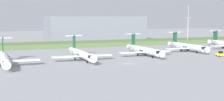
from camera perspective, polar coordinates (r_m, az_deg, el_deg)
ground_plane at (r=139.68m, az=-2.04°, el=-0.66°), size 500.00×500.00×0.00m
grass_berm at (r=177.37m, az=-6.22°, el=1.15°), size 320.00×20.00×2.46m
regional_jet_second at (r=111.71m, az=-18.92°, el=-1.38°), size 22.81×31.00×9.00m
regional_jet_third at (r=120.12m, az=-5.62°, el=-0.57°), size 22.81×31.00×9.00m
regional_jet_fourth at (r=134.11m, az=5.75°, el=0.12°), size 22.81×31.00×9.00m
regional_jet_fifth at (r=154.03m, az=13.37°, el=0.76°), size 22.81×31.00×9.00m
antenna_mast at (r=199.82m, az=13.58°, el=4.11°), size 4.40×0.50×24.32m
distant_hangar at (r=212.52m, az=-3.09°, el=3.93°), size 64.40×26.78×16.80m
baggage_tug at (r=138.44m, az=18.94°, el=-0.63°), size 1.72×3.20×2.30m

